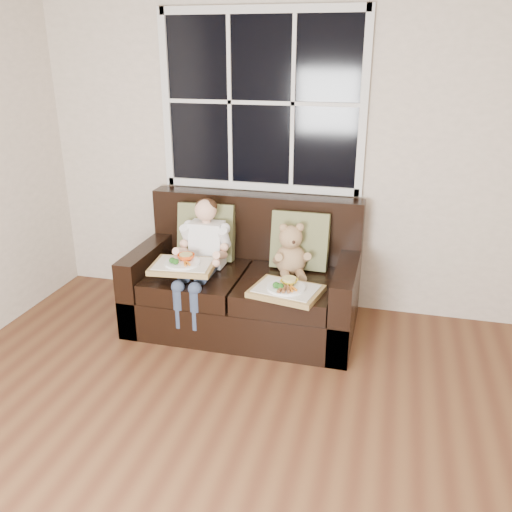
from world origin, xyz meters
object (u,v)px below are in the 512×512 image
(teddy_bear, at_px, (290,253))
(tray_left, at_px, (183,265))
(child, at_px, (203,248))
(loveseat, at_px, (246,286))
(tray_right, at_px, (286,290))

(teddy_bear, height_order, tray_left, teddy_bear)
(child, height_order, tray_left, child)
(child, bearing_deg, loveseat, 21.23)
(tray_left, height_order, tray_right, tray_left)
(child, relative_size, tray_right, 1.59)
(tray_right, bearing_deg, child, 171.85)
(loveseat, xyz_separation_m, tray_right, (0.39, -0.36, 0.17))
(teddy_bear, relative_size, tray_left, 0.86)
(teddy_bear, height_order, tray_right, teddy_bear)
(child, relative_size, tray_left, 1.74)
(teddy_bear, bearing_deg, tray_right, -103.09)
(tray_left, bearing_deg, tray_right, -8.36)
(loveseat, distance_m, child, 0.46)
(child, bearing_deg, teddy_bear, 10.44)
(teddy_bear, distance_m, tray_right, 0.39)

